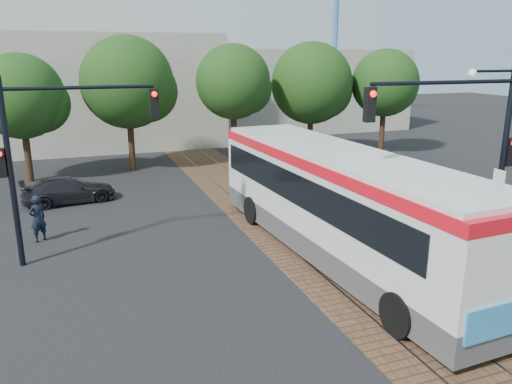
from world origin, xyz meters
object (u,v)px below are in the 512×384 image
city_bus (339,199)px  officer (38,218)px  traffic_island (486,252)px  signal_pole_main (475,137)px  signal_pole_left (47,145)px  parked_car (69,190)px

city_bus → officer: size_ratio=7.85×
traffic_island → signal_pole_main: 3.95m
traffic_island → signal_pole_main: bearing=174.6°
signal_pole_main → signal_pole_left: bearing=158.6°
signal_pole_main → city_bus: bearing=149.3°
signal_pole_left → parked_car: (0.33, 7.02, -3.27)m
signal_pole_left → traffic_island: bearing=-20.4°
city_bus → signal_pole_main: bearing=-33.8°
signal_pole_left → officer: 3.76m
city_bus → officer: 10.78m
traffic_island → signal_pole_left: signal_pole_left is taller
signal_pole_main → officer: size_ratio=3.47×
traffic_island → officer: size_ratio=3.00×
parked_car → signal_pole_main: bearing=-143.7°
city_bus → officer: city_bus is taller
parked_car → traffic_island: bearing=-141.7°
signal_pole_main → parked_car: bearing=135.2°
signal_pole_left → officer: bearing=108.3°
city_bus → signal_pole_left: size_ratio=2.26×
traffic_island → signal_pole_left: (-13.19, 4.89, 3.54)m
city_bus → traffic_island: bearing=-29.0°
signal_pole_main → parked_car: (-11.90, 11.82, -3.56)m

